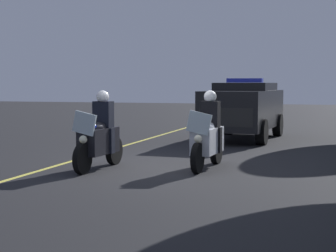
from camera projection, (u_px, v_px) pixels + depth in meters
ground_plane at (163, 167)px, 12.33m from camera, size 80.00×80.00×0.00m
lane_stripe_center at (66, 163)px, 13.02m from camera, size 48.00×0.12×0.01m
police_motorcycle_lead_left at (99, 137)px, 12.03m from camera, size 2.14×0.60×1.72m
police_motorcycle_lead_right at (208, 137)px, 12.14m from camera, size 2.14×0.60×1.72m
police_suv at (244, 108)px, 18.53m from camera, size 5.00×2.30×2.05m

